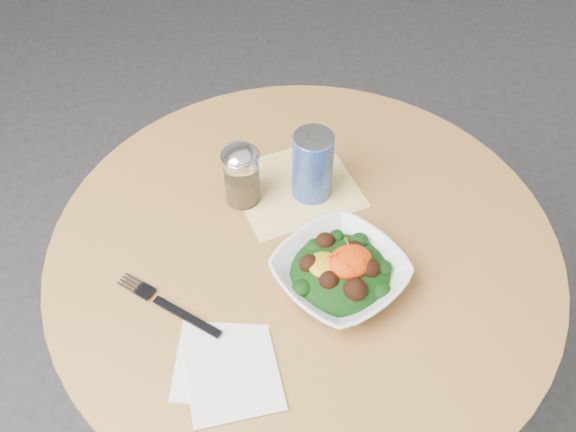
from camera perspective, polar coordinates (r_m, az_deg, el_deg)
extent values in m
plane|color=#2C2C2E|center=(1.78, 0.95, -17.64)|extent=(6.00, 6.00, 0.00)
cylinder|color=black|center=(1.77, 0.96, -17.45)|extent=(0.52, 0.52, 0.03)
cylinder|color=black|center=(1.46, 1.13, -12.20)|extent=(0.10, 0.10, 0.71)
cylinder|color=#BA8E43|center=(1.14, 1.41, -3.25)|extent=(0.90, 0.90, 0.04)
cube|color=#E8A60C|center=(1.22, 0.64, 2.58)|extent=(0.25, 0.23, 0.00)
cube|color=white|center=(1.01, -6.00, -12.79)|extent=(0.19, 0.19, 0.00)
cube|color=white|center=(0.99, -4.89, -14.07)|extent=(0.17, 0.17, 0.00)
imported|color=white|center=(1.06, 4.65, -5.12)|extent=(0.24, 0.24, 0.05)
ellipsoid|color=black|center=(1.07, 4.64, -5.17)|extent=(0.17, 0.17, 0.06)
ellipsoid|color=#C19513|center=(1.04, 3.21, -4.34)|extent=(0.05, 0.05, 0.02)
ellipsoid|color=#CF3804|center=(1.04, 5.54, -4.05)|extent=(0.08, 0.06, 0.03)
cube|color=black|center=(1.05, -8.98, -8.85)|extent=(0.07, 0.12, 0.00)
cube|color=black|center=(1.10, -13.21, -6.18)|extent=(0.05, 0.07, 0.00)
cylinder|color=silver|center=(1.16, -4.12, 3.30)|extent=(0.07, 0.07, 0.10)
cylinder|color=olive|center=(1.18, -4.07, 2.57)|extent=(0.06, 0.06, 0.06)
cylinder|color=silver|center=(1.13, -4.27, 5.21)|extent=(0.07, 0.07, 0.01)
ellipsoid|color=silver|center=(1.12, -4.29, 5.43)|extent=(0.07, 0.07, 0.03)
cylinder|color=#0D2999|center=(1.16, 2.19, 4.47)|extent=(0.07, 0.07, 0.14)
cylinder|color=#BBBAC1|center=(1.11, 2.30, 7.04)|extent=(0.07, 0.07, 0.00)
cube|color=#BBBAC1|center=(1.12, 2.14, 7.45)|extent=(0.02, 0.03, 0.00)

